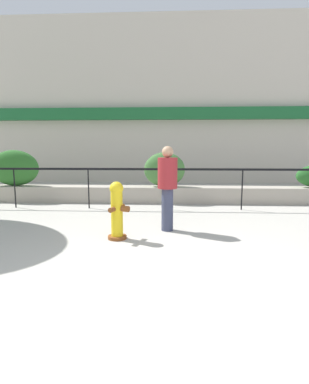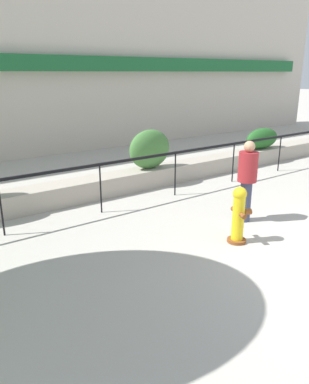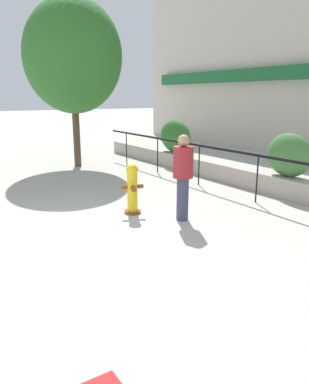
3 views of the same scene
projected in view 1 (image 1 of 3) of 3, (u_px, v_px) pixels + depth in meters
name	position (u px, v px, depth m)	size (l,w,h in m)	color
ground_plane	(157.00, 290.00, 3.58)	(120.00, 120.00, 0.00)	#B2ADA3
building_facade	(167.00, 102.00, 14.87)	(30.00, 1.36, 8.00)	beige
planter_wall_low	(165.00, 194.00, 9.48)	(18.00, 0.70, 0.50)	#ADA393
fence_railing_segment	(164.00, 173.00, 8.28)	(15.00, 0.05, 1.15)	black
hedge_bush_0	(14.00, 168.00, 9.60)	(1.60, 0.58, 1.14)	#2D6B28
hedge_bush_1	(164.00, 170.00, 9.37)	(1.28, 0.57, 1.07)	#427538
fire_hydrant	(117.00, 210.00, 5.55)	(0.48, 0.47, 1.08)	brown
pedestrian	(167.00, 183.00, 6.07)	(0.55, 0.55, 1.73)	#383D56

